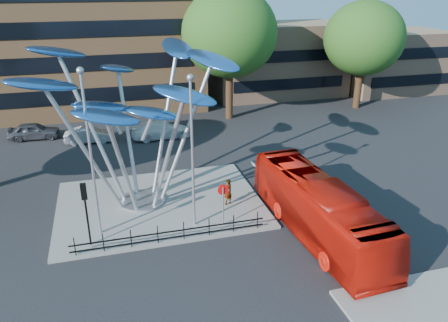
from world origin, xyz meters
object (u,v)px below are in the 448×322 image
object	(u,v)px
street_lamp_left	(89,141)
traffic_light_island	(85,201)
parked_car_left	(34,131)
parked_car_mid	(89,135)
no_entry_sign_island	(223,198)
parked_car_right	(161,130)
red_bus	(318,208)
street_lamp_right	(192,140)
leaf_sculpture	(132,92)
pedestrian	(228,192)
tree_right	(230,33)
tree_far	(364,38)

from	to	relation	value
street_lamp_left	traffic_light_island	bearing A→B (deg)	-116.57
parked_car_left	parked_car_mid	bearing A→B (deg)	-112.87
no_entry_sign_island	parked_car_right	xyz separation A→B (m)	(-1.22, 15.48, -1.09)
red_bus	street_lamp_left	bearing A→B (deg)	162.08
street_lamp_right	parked_car_left	xyz separation A→B (m)	(-10.15, 17.62, -4.39)
street_lamp_right	traffic_light_island	xyz separation A→B (m)	(-5.50, -0.50, -2.48)
leaf_sculpture	parked_car_mid	world-z (taller)	leaf_sculpture
traffic_light_island	pedestrian	bearing A→B (deg)	15.92
pedestrian	parked_car_right	distance (m)	13.42
tree_right	no_entry_sign_island	size ratio (longest dim) A/B	4.94
traffic_light_island	parked_car_mid	distance (m)	16.10
no_entry_sign_island	parked_car_left	bearing A→B (deg)	122.76
tree_right	leaf_sculpture	size ratio (longest dim) A/B	0.95
street_lamp_left	leaf_sculpture	bearing A→B (deg)	52.60
street_lamp_right	parked_car_left	distance (m)	20.80
street_lamp_right	red_bus	xyz separation A→B (m)	(6.10, -2.46, -3.55)
pedestrian	parked_car_left	xyz separation A→B (m)	(-12.56, 15.87, -0.26)
tree_right	leaf_sculpture	world-z (taller)	tree_right
no_entry_sign_island	parked_car_mid	world-z (taller)	no_entry_sign_island
leaf_sculpture	parked_car_left	world-z (taller)	leaf_sculpture
tree_far	leaf_sculpture	xyz separation A→B (m)	(-24.07, -15.32, -0.23)
leaf_sculpture	street_lamp_right	size ratio (longest dim) A/B	1.53
tree_right	street_lamp_left	world-z (taller)	tree_right
parked_car_right	street_lamp_right	bearing A→B (deg)	175.76
no_entry_sign_island	parked_car_mid	size ratio (longest dim) A/B	0.62
tree_far	red_bus	distance (m)	26.99
street_lamp_left	no_entry_sign_island	bearing A→B (deg)	-8.61
pedestrian	parked_car_right	xyz separation A→B (m)	(-2.13, 13.24, -0.24)
pedestrian	parked_car_mid	bearing A→B (deg)	-82.97
street_lamp_left	parked_car_mid	world-z (taller)	street_lamp_left
tree_right	no_entry_sign_island	world-z (taller)	tree_right
street_lamp_right	pedestrian	xyz separation A→B (m)	(2.41, 1.76, -4.13)
no_entry_sign_island	red_bus	distance (m)	5.01
red_bus	pedestrian	world-z (taller)	red_bus
parked_car_mid	parked_car_right	bearing A→B (deg)	-92.69
tree_far	parked_car_left	size ratio (longest dim) A/B	2.60
no_entry_sign_island	parked_car_mid	xyz separation A→B (m)	(-7.15, 15.96, -1.17)
leaf_sculpture	traffic_light_island	world-z (taller)	leaf_sculpture
tree_right	pedestrian	world-z (taller)	tree_right
street_lamp_left	street_lamp_right	bearing A→B (deg)	-5.71
red_bus	tree_right	bearing A→B (deg)	83.26
pedestrian	parked_car_right	world-z (taller)	pedestrian
street_lamp_right	parked_car_right	bearing A→B (deg)	88.94
tree_right	red_bus	size ratio (longest dim) A/B	1.09
street_lamp_left	red_bus	size ratio (longest dim) A/B	0.79
tree_right	parked_car_left	world-z (taller)	tree_right
tree_far	no_entry_sign_island	distance (m)	28.42
parked_car_left	tree_right	bearing A→B (deg)	-82.95
tree_far	parked_car_right	xyz separation A→B (m)	(-21.22, -4.00, -6.38)
tree_far	parked_car_mid	size ratio (longest dim) A/B	2.76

